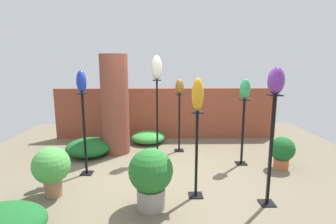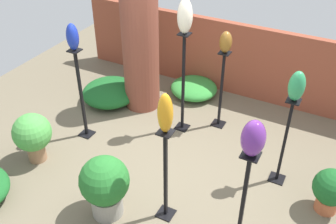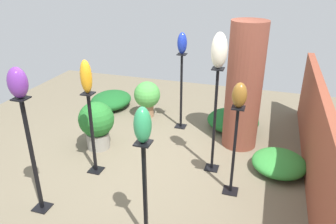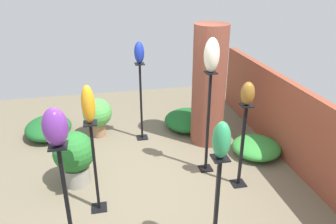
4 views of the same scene
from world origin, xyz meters
TOP-DOWN VIEW (x-y plane):
  - ground_plane at (0.00, 0.00)m, footprint 8.00×8.00m
  - brick_wall_back at (0.00, 2.36)m, footprint 5.60×0.12m
  - brick_pillar at (-1.11, 1.27)m, footprint 0.58×0.58m
  - pedestal_amber at (0.37, -0.68)m, footprint 0.20×0.20m
  - pedestal_jade at (1.40, 0.53)m, footprint 0.20×0.20m
  - pedestal_ivory at (-0.21, 0.97)m, footprint 0.20×0.20m
  - pedestal_violet at (1.32, -0.92)m, footprint 0.20×0.20m
  - pedestal_cobalt at (-1.44, 0.14)m, footprint 0.20×0.20m
  - pedestal_bronze at (0.26, 1.32)m, footprint 0.20×0.20m
  - art_vase_amber at (0.37, -0.68)m, footprint 0.16×0.16m
  - art_vase_jade at (1.40, 0.53)m, footprint 0.19×0.17m
  - art_vase_ivory at (-0.21, 0.97)m, footprint 0.20×0.21m
  - art_vase_violet at (1.32, -0.92)m, footprint 0.21×0.22m
  - art_vase_cobalt at (-1.44, 0.14)m, footprint 0.16×0.17m
  - art_vase_bronze at (0.26, 1.32)m, footprint 0.18×0.18m
  - potted_plant_mid_right at (-0.26, -0.98)m, footprint 0.59×0.59m
  - potted_plant_back_center at (-1.70, -0.64)m, footprint 0.53×0.53m
  - foliage_bed_east at (-1.65, 1.09)m, footprint 0.93×0.95m
  - foliage_bed_west at (-0.46, 1.93)m, footprint 0.81×0.80m
  - foliage_bed_center at (-1.89, -1.56)m, footprint 0.98×0.83m

SIDE VIEW (x-z plane):
  - ground_plane at x=0.00m, z-range 0.00..0.00m
  - foliage_bed_west at x=-0.46m, z-range 0.00..0.27m
  - foliage_bed_center at x=-1.89m, z-range 0.00..0.33m
  - foliage_bed_east at x=-1.65m, z-range 0.00..0.34m
  - potted_plant_back_center at x=-1.70m, z-range 0.07..0.81m
  - potted_plant_mid_right at x=-0.26m, z-range 0.05..0.87m
  - pedestal_amber at x=0.37m, z-range -0.05..1.20m
  - pedestal_jade at x=1.40m, z-range -0.05..1.20m
  - pedestal_bronze at x=0.26m, z-range -0.05..1.20m
  - brick_wall_back at x=0.00m, z-range 0.00..1.28m
  - pedestal_cobalt at x=-1.44m, z-range -0.05..1.37m
  - pedestal_violet at x=1.32m, z-range -0.05..1.46m
  - pedestal_ivory at x=-0.21m, z-range -0.06..1.53m
  - brick_pillar at x=-1.11m, z-range 0.00..2.09m
  - art_vase_bronze at x=0.26m, z-range 1.26..1.57m
  - art_vase_jade at x=1.40m, z-range 1.25..1.63m
  - art_vase_amber at x=0.37m, z-range 1.25..1.71m
  - art_vase_cobalt at x=-1.44m, z-range 1.42..1.79m
  - art_vase_violet at x=1.32m, z-range 1.51..1.86m
  - art_vase_ivory at x=-0.21m, z-range 1.58..2.06m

